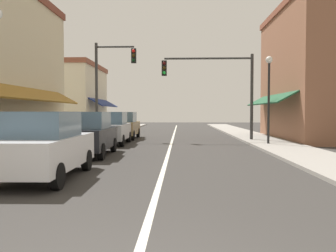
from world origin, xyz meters
The scene contains 13 objects.
ground_plane centered at (0.00, 18.00, 0.00)m, with size 80.00×80.00×0.00m, color #33302D.
sidewalk_left centered at (-5.50, 18.00, 0.06)m, with size 2.60×56.00×0.12m, color gray.
sidewalk_right centered at (5.50, 18.00, 0.06)m, with size 2.60×56.00×0.12m, color gray.
lane_center_stripe centered at (0.00, 18.00, 0.00)m, with size 0.14×52.00×0.01m, color silver.
storefront_right_block centered at (8.99, 20.00, 4.26)m, with size 5.69×10.20×8.51m.
storefront_far_left centered at (-9.00, 28.00, 2.99)m, with size 5.72×8.20×5.97m.
parked_car_nearest_left centered at (-3.08, 5.97, 0.88)m, with size 1.84×4.13×1.77m.
parked_car_second_left centered at (-3.20, 10.96, 0.88)m, with size 1.86×4.14×1.77m.
parked_car_third_left centered at (-3.26, 16.01, 0.88)m, with size 1.84×4.13×1.77m.
parked_car_far_left centered at (-3.24, 20.12, 0.88)m, with size 1.79×4.11×1.77m.
traffic_signal_mast_arm centered at (2.81, 18.32, 3.63)m, with size 5.50×0.50×5.24m.
traffic_signal_left_corner centered at (-4.01, 19.13, 3.97)m, with size 2.64×0.50×6.12m.
street_lamp_right_mid centered at (5.11, 15.51, 3.15)m, with size 0.36×0.36×4.66m.
Camera 1 is at (0.52, -3.23, 1.76)m, focal length 38.10 mm.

